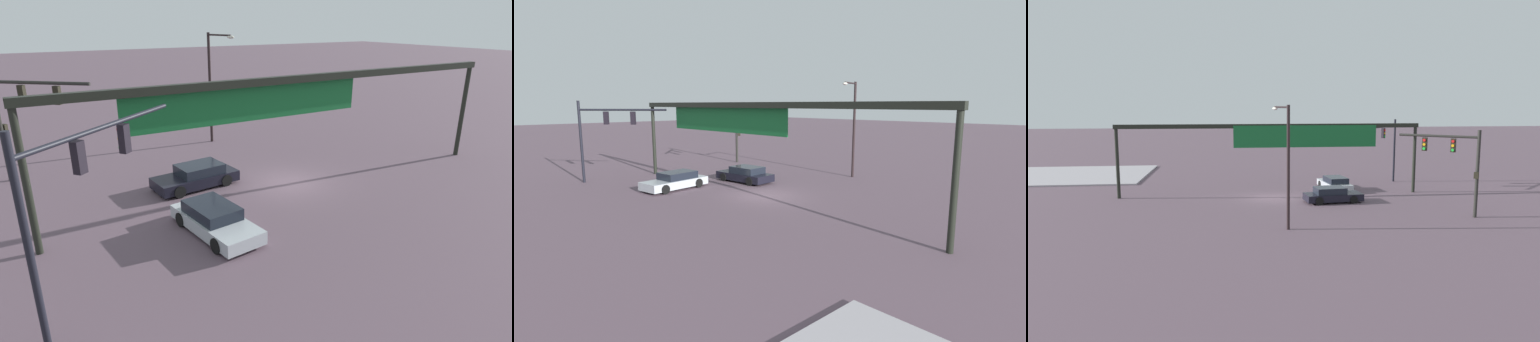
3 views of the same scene
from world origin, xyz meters
TOP-DOWN VIEW (x-y plane):
  - ground_plane at (0.00, 0.00)m, footprint 224.94×224.94m
  - sidewalk_corner at (20.14, -14.49)m, footprint 15.54×13.57m
  - traffic_signal_near_corner at (-11.35, -5.97)m, footprint 5.31×4.54m
  - traffic_signal_opposite_side at (-12.22, 7.27)m, footprint 4.46×3.89m
  - streetlamp_curved_arm at (-0.04, 9.49)m, footprint 0.93×2.61m
  - overhead_sign_gantry at (-0.90, -1.32)m, footprint 25.49×0.43m
  - sedan_car_approaching at (-5.93, -3.22)m, footprint 2.46×4.83m
  - sedan_car_waiting_far at (-4.56, 2.04)m, footprint 4.67×2.37m

SIDE VIEW (x-z plane):
  - ground_plane at x=0.00m, z-range 0.00..0.00m
  - sidewalk_corner at x=20.14m, z-range 0.00..0.15m
  - sedan_car_waiting_far at x=-4.56m, z-range -0.03..1.18m
  - sedan_car_approaching at x=-5.93m, z-range -0.03..1.18m
  - traffic_signal_opposite_side at x=-12.22m, z-range 1.06..7.04m
  - traffic_signal_near_corner at x=-11.35m, z-range 1.19..7.38m
  - streetlamp_curved_arm at x=-0.04m, z-range 0.66..8.34m
  - overhead_sign_gantry at x=-0.90m, z-range 2.12..8.16m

